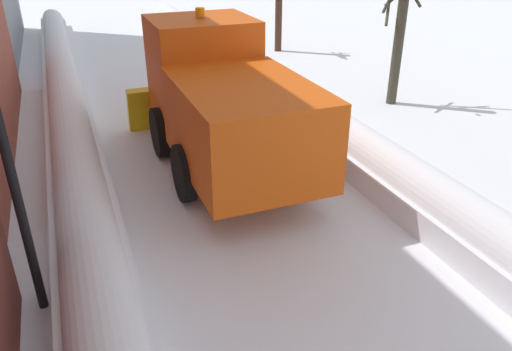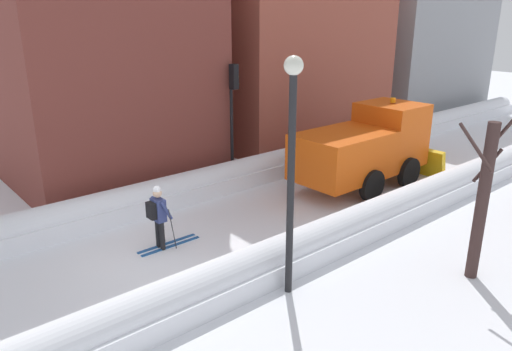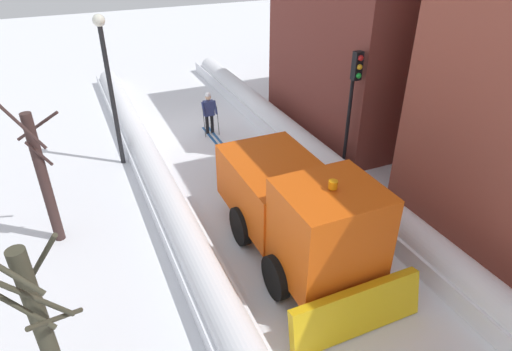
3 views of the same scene
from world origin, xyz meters
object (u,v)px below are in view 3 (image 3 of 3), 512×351
Objects in this scene: skier at (209,111)px; traffic_light_pole at (353,91)px; street_lamp at (108,75)px; bare_tree_near at (43,177)px; bare_tree_mid at (46,337)px; plow_truck at (298,210)px.

skier is 6.46m from traffic_light_pole.
traffic_light_pole is 0.82× the size of street_lamp.
bare_tree_near is at bearing 58.12° from street_lamp.
bare_tree_mid is at bearing 75.40° from street_lamp.
bare_tree_near is at bearing -30.09° from plow_truck.
traffic_light_pole is at bearing -138.98° from plow_truck.
street_lamp reaches higher than traffic_light_pole.
traffic_light_pole is 11.09m from bare_tree_mid.
bare_tree_near is (6.21, 5.02, 1.02)m from skier.
skier is 0.34× the size of street_lamp.
bare_tree_mid reaches higher than plow_truck.
plow_truck is at bearing 87.24° from skier.
plow_truck is 5.17m from traffic_light_pole.
bare_tree_mid is at bearing 89.29° from bare_tree_near.
skier is at bearing -141.07° from bare_tree_near.
skier is at bearing -92.76° from plow_truck.
bare_tree_near reaches higher than plow_truck.
street_lamp is 1.26× the size of bare_tree_near.
traffic_light_pole reaches higher than bare_tree_near.
skier is (-0.40, -8.38, -0.48)m from plow_truck.
bare_tree_near is (5.81, -3.36, 0.54)m from plow_truck.
street_lamp is (3.40, -7.23, 1.88)m from plow_truck.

